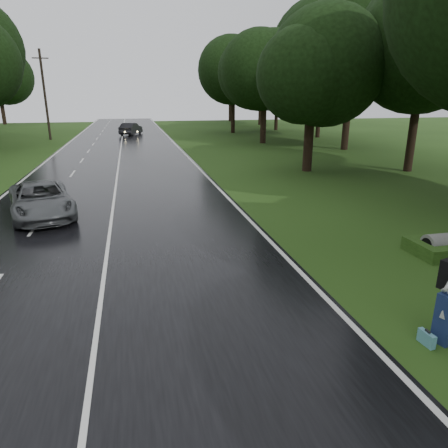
{
  "coord_description": "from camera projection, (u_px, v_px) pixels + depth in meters",
  "views": [
    {
      "loc": [
        1.05,
        -9.01,
        5.15
      ],
      "look_at": [
        3.87,
        3.36,
        1.1
      ],
      "focal_mm": 32.34,
      "sensor_mm": 36.0,
      "label": 1
    }
  ],
  "objects": [
    {
      "name": "ground",
      "position": [
        99.0,
        320.0,
        9.71
      ],
      "size": [
        160.0,
        160.0,
        0.0
      ],
      "primitive_type": "plane",
      "color": "#264614",
      "rests_on": "ground"
    },
    {
      "name": "road",
      "position": [
        118.0,
        172.0,
        28.28
      ],
      "size": [
        12.0,
        140.0,
        0.04
      ],
      "primitive_type": "cube",
      "color": "black",
      "rests_on": "ground"
    },
    {
      "name": "lane_center",
      "position": [
        118.0,
        172.0,
        28.27
      ],
      "size": [
        0.12,
        140.0,
        0.01
      ],
      "primitive_type": "cube",
      "color": "silver",
      "rests_on": "road"
    },
    {
      "name": "grey_car",
      "position": [
        41.0,
        200.0,
        17.7
      ],
      "size": [
        3.76,
        5.79,
        1.48
      ],
      "primitive_type": "imported",
      "rotation": [
        0.0,
        0.0,
        0.26
      ],
      "color": "#4F5355",
      "rests_on": "road"
    },
    {
      "name": "far_car",
      "position": [
        131.0,
        129.0,
        54.71
      ],
      "size": [
        3.27,
        5.16,
        1.61
      ],
      "primitive_type": "imported",
      "rotation": [
        0.0,
        0.0,
        2.79
      ],
      "color": "black",
      "rests_on": "road"
    },
    {
      "name": "suitcase",
      "position": [
        427.0,
        338.0,
        8.69
      ],
      "size": [
        0.15,
        0.44,
        0.3
      ],
      "primitive_type": "cube",
      "rotation": [
        0.0,
        0.0,
        0.07
      ],
      "color": "teal",
      "rests_on": "ground"
    },
    {
      "name": "culvert",
      "position": [
        443.0,
        254.0,
        13.77
      ],
      "size": [
        1.45,
        0.72,
        0.72
      ],
      "primitive_type": "cylinder",
      "rotation": [
        0.0,
        1.57,
        0.0
      ],
      "color": "slate",
      "rests_on": "ground"
    },
    {
      "name": "utility_pole_far",
      "position": [
        51.0,
        140.0,
        49.23
      ],
      "size": [
        1.8,
        0.28,
        10.3
      ],
      "primitive_type": null,
      "color": "black",
      "rests_on": "ground"
    },
    {
      "name": "tree_right_d",
      "position": [
        307.0,
        171.0,
        28.92
      ],
      "size": [
        7.74,
        7.74,
        12.1
      ],
      "primitive_type": null,
      "color": "black",
      "rests_on": "ground"
    },
    {
      "name": "tree_right_e",
      "position": [
        263.0,
        143.0,
        45.84
      ],
      "size": [
        8.73,
        8.73,
        13.64
      ],
      "primitive_type": null,
      "color": "black",
      "rests_on": "ground"
    },
    {
      "name": "tree_right_f",
      "position": [
        233.0,
        133.0,
        58.54
      ],
      "size": [
        9.59,
        9.59,
        14.98
      ],
      "primitive_type": null,
      "color": "black",
      "rests_on": "ground"
    }
  ]
}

